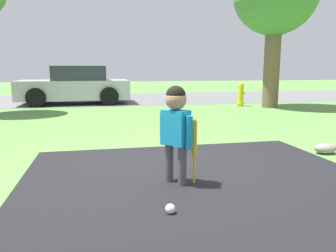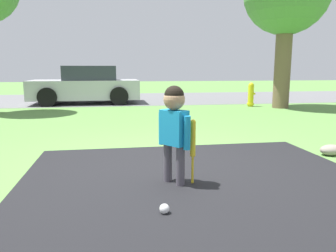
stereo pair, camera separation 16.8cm
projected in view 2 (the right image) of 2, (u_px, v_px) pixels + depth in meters
name	position (u px, v px, depth m)	size (l,w,h in m)	color
ground_plane	(161.00, 164.00, 4.32)	(60.00, 60.00, 0.00)	#5B8C42
street_strip	(128.00, 98.00, 14.04)	(40.00, 6.00, 0.01)	slate
child	(174.00, 121.00, 3.49)	(0.31, 0.36, 1.07)	#4C4751
baseball_bat	(193.00, 142.00, 3.53)	(0.06, 0.06, 0.71)	yellow
sports_ball	(164.00, 209.00, 2.84)	(0.09, 0.09, 0.09)	white
fire_hydrant	(251.00, 95.00, 11.01)	(0.26, 0.24, 0.80)	yellow
parked_car	(86.00, 86.00, 12.01)	(3.87, 2.15, 1.36)	#B7B7BC
edging_rock	(331.00, 150.00, 4.77)	(0.34, 0.24, 0.16)	gray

